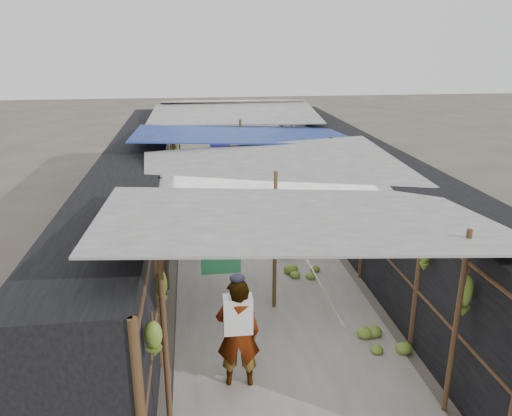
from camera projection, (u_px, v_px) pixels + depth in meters
name	position (u px, v px, depth m)	size (l,w,h in m)	color
aisle_slab	(251.00, 237.00, 12.55)	(3.60, 16.00, 0.02)	#9E998E
stall_left	(139.00, 198.00, 11.86)	(1.40, 15.00, 2.30)	black
stall_right	(358.00, 190.00, 12.52)	(1.40, 15.00, 2.30)	black
crate_near	(289.00, 239.00, 12.07)	(0.50, 0.40, 0.30)	olive
crate_mid	(280.00, 249.00, 11.47)	(0.52, 0.42, 0.31)	olive
crate_back	(211.00, 199.00, 15.15)	(0.43, 0.35, 0.28)	olive
black_basin	(296.00, 201.00, 15.18)	(0.60, 0.60, 0.18)	black
vendor_elderly	(238.00, 333.00, 6.93)	(0.61, 0.40, 1.67)	white
shopper_blue	(211.00, 216.00, 11.37)	(0.89, 0.69, 1.82)	navy
vendor_seated	(278.00, 200.00, 14.20)	(0.52, 0.30, 0.81)	#544F49
market_canopy	(250.00, 141.00, 12.11)	(5.62, 15.20, 2.77)	brown
hanging_bananas	(245.00, 176.00, 11.76)	(3.96, 13.75, 0.85)	olive
floor_bananas	(262.00, 221.00, 13.23)	(3.91, 10.22, 0.36)	olive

